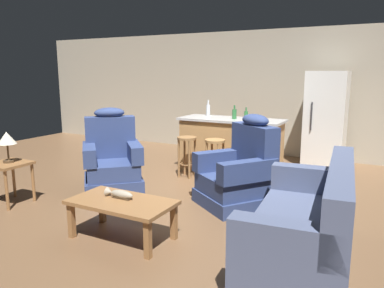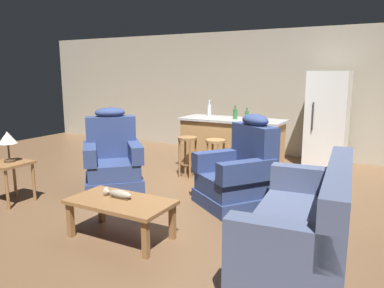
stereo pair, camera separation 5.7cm
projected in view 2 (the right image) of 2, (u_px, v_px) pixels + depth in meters
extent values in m
plane|color=brown|center=(195.00, 193.00, 5.46)|extent=(12.00, 12.00, 0.00)
cube|color=#A89E89|center=(265.00, 93.00, 7.90)|extent=(12.00, 0.05, 2.60)
cube|color=olive|center=(120.00, 202.00, 3.92)|extent=(1.10, 0.60, 0.04)
cube|color=olive|center=(70.00, 220.00, 3.98)|extent=(0.06, 0.06, 0.38)
cube|color=olive|center=(146.00, 239.00, 3.52)|extent=(0.06, 0.06, 0.38)
cube|color=olive|center=(101.00, 206.00, 4.40)|extent=(0.06, 0.06, 0.38)
cube|color=olive|center=(172.00, 222.00, 3.93)|extent=(0.06, 0.06, 0.38)
cube|color=#4C3823|center=(121.00, 198.00, 3.98)|extent=(0.22, 0.07, 0.01)
ellipsoid|color=#9E937F|center=(121.00, 194.00, 3.97)|extent=(0.28, 0.09, 0.09)
cone|color=#9E937F|center=(108.00, 192.00, 4.05)|extent=(0.06, 0.10, 0.10)
cube|color=#4C5675|center=(297.00, 250.00, 3.50)|extent=(1.02, 1.97, 0.20)
cube|color=#4C5675|center=(298.00, 229.00, 3.46)|extent=(1.02, 1.97, 0.22)
cube|color=#4C5675|center=(338.00, 195.00, 3.26)|extent=(0.38, 1.91, 0.52)
cube|color=#4C5675|center=(283.00, 242.00, 2.64)|extent=(0.86, 0.28, 0.28)
cube|color=#4C5675|center=(310.00, 179.00, 4.18)|extent=(0.86, 0.28, 0.28)
cube|color=navy|center=(114.00, 182.00, 5.71)|extent=(1.19, 1.19, 0.18)
cube|color=navy|center=(113.00, 168.00, 5.67)|extent=(1.10, 1.10, 0.24)
cube|color=navy|center=(111.00, 137.00, 5.87)|extent=(0.71, 0.70, 0.64)
ellipsoid|color=navy|center=(110.00, 113.00, 5.80)|extent=(0.52, 0.51, 0.16)
cube|color=navy|center=(135.00, 151.00, 5.69)|extent=(0.68, 0.70, 0.26)
cube|color=navy|center=(90.00, 154.00, 5.52)|extent=(0.68, 0.70, 0.26)
cube|color=navy|center=(234.00, 199.00, 4.95)|extent=(1.17, 1.17, 0.18)
cube|color=navy|center=(234.00, 184.00, 4.91)|extent=(1.08, 1.09, 0.24)
cube|color=navy|center=(254.00, 149.00, 4.95)|extent=(0.75, 0.64, 0.64)
ellipsoid|color=navy|center=(255.00, 120.00, 4.88)|extent=(0.53, 0.48, 0.16)
cube|color=navy|center=(247.00, 171.00, 4.56)|extent=(0.61, 0.75, 0.26)
cube|color=navy|center=(221.00, 160.00, 5.14)|extent=(0.61, 0.75, 0.26)
cube|color=olive|center=(9.00, 164.00, 4.97)|extent=(0.48, 0.48, 0.04)
cylinder|color=olive|center=(7.00, 190.00, 4.76)|extent=(0.04, 0.04, 0.52)
cylinder|color=olive|center=(15.00, 178.00, 5.29)|extent=(0.04, 0.04, 0.52)
cylinder|color=olive|center=(34.00, 182.00, 5.11)|extent=(0.04, 0.04, 0.52)
cylinder|color=#4C3823|center=(10.00, 161.00, 4.99)|extent=(0.14, 0.14, 0.03)
cylinder|color=#4C3823|center=(9.00, 152.00, 4.96)|extent=(0.02, 0.02, 0.22)
cone|color=beige|center=(7.00, 138.00, 4.93)|extent=(0.24, 0.24, 0.16)
cube|color=#AD7F4C|center=(232.00, 147.00, 6.53)|extent=(1.71, 0.63, 0.91)
cube|color=#B2B2B2|center=(232.00, 120.00, 6.44)|extent=(1.80, 0.70, 0.04)
cylinder|color=olive|center=(187.00, 138.00, 6.20)|extent=(0.32, 0.32, 0.04)
torus|color=olive|center=(188.00, 164.00, 6.28)|extent=(0.23, 0.23, 0.02)
cylinder|color=olive|center=(179.00, 159.00, 6.23)|extent=(0.04, 0.04, 0.64)
cylinder|color=olive|center=(190.00, 160.00, 6.13)|extent=(0.04, 0.04, 0.64)
cylinder|color=olive|center=(185.00, 156.00, 6.40)|extent=(0.04, 0.04, 0.64)
cylinder|color=olive|center=(196.00, 158.00, 6.30)|extent=(0.04, 0.04, 0.64)
cylinder|color=#A87A47|center=(216.00, 141.00, 5.96)|extent=(0.32, 0.32, 0.04)
torus|color=#A87A47|center=(215.00, 168.00, 6.04)|extent=(0.23, 0.23, 0.02)
cylinder|color=#A87A47|center=(207.00, 162.00, 5.98)|extent=(0.04, 0.04, 0.64)
cylinder|color=#A87A47|center=(218.00, 164.00, 5.89)|extent=(0.04, 0.04, 0.64)
cylinder|color=#A87A47|center=(212.00, 160.00, 6.16)|extent=(0.04, 0.04, 0.64)
cylinder|color=#A87A47|center=(224.00, 161.00, 6.06)|extent=(0.04, 0.04, 0.64)
cylinder|color=#A87A47|center=(246.00, 144.00, 5.71)|extent=(0.32, 0.32, 0.04)
torus|color=#A87A47|center=(245.00, 172.00, 5.80)|extent=(0.23, 0.23, 0.02)
cylinder|color=#A87A47|center=(237.00, 166.00, 5.74)|extent=(0.04, 0.04, 0.64)
cylinder|color=#A87A47|center=(249.00, 168.00, 5.65)|extent=(0.04, 0.04, 0.64)
cylinder|color=#A87A47|center=(242.00, 163.00, 5.91)|extent=(0.04, 0.04, 0.64)
cylinder|color=#A87A47|center=(254.00, 165.00, 5.82)|extent=(0.04, 0.04, 0.64)
cube|color=white|center=(327.00, 120.00, 6.84)|extent=(0.70, 0.66, 1.76)
cylinder|color=#333338|center=(313.00, 116.00, 6.61)|extent=(0.02, 0.02, 0.50)
cylinder|color=#2D6B38|center=(247.00, 116.00, 6.22)|extent=(0.07, 0.07, 0.15)
cylinder|color=#2D6B38|center=(247.00, 109.00, 6.20)|extent=(0.03, 0.03, 0.06)
cylinder|color=#2D6B38|center=(235.00, 114.00, 6.36)|extent=(0.08, 0.08, 0.16)
cylinder|color=#2D6B38|center=(235.00, 107.00, 6.34)|extent=(0.03, 0.03, 0.07)
cylinder|color=silver|center=(209.00, 110.00, 6.84)|extent=(0.07, 0.07, 0.20)
cylinder|color=silver|center=(209.00, 102.00, 6.82)|extent=(0.03, 0.03, 0.09)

